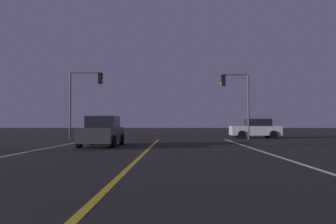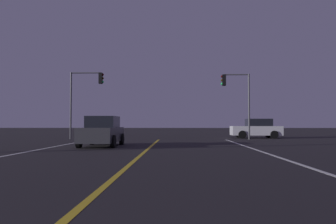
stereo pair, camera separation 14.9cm
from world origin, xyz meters
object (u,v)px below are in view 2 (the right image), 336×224
at_px(car_oncoming, 102,132).
at_px(car_crossing_side, 256,129).
at_px(traffic_light_near_left, 86,90).
at_px(traffic_light_near_right, 236,91).

distance_m(car_oncoming, car_crossing_side, 15.59).
bearing_deg(traffic_light_near_left, traffic_light_near_right, -0.00).
relative_size(car_oncoming, traffic_light_near_right, 0.81).
distance_m(car_oncoming, traffic_light_near_right, 12.67).
xyz_separation_m(traffic_light_near_right, traffic_light_near_left, (-12.22, 0.00, 0.16)).
xyz_separation_m(car_oncoming, car_crossing_side, (11.22, 10.83, 0.00)).
relative_size(traffic_light_near_right, traffic_light_near_left, 0.96).
bearing_deg(traffic_light_near_right, traffic_light_near_left, -0.00).
bearing_deg(traffic_light_near_left, car_oncoming, -68.94).
height_order(car_crossing_side, traffic_light_near_right, traffic_light_near_right).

